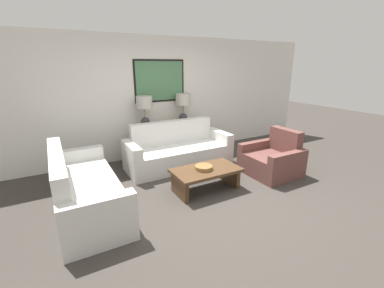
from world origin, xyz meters
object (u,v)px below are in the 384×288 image
console_table (166,141)px  decorative_bowl (204,167)px  table_lamp_right (183,104)px  couch_by_back_wall (178,152)px  couch_by_side (84,190)px  coffee_table (206,174)px  armchair_near_back_wall (272,160)px  table_lamp_left (144,107)px

console_table → decorative_bowl: console_table is taller
table_lamp_right → couch_by_back_wall: bearing=-125.3°
table_lamp_right → couch_by_side: size_ratio=0.31×
console_table → couch_by_back_wall: size_ratio=0.65×
couch_by_back_wall → couch_by_side: size_ratio=1.00×
couch_by_back_wall → decorative_bowl: (-0.13, -1.22, 0.11)m
coffee_table → armchair_near_back_wall: size_ratio=1.18×
console_table → decorative_bowl: (-0.13, -1.87, 0.04)m
couch_by_side → console_table: bearing=37.8°
table_lamp_left → decorative_bowl: bearing=-79.9°
table_lamp_right → couch_by_back_wall: size_ratio=0.31×
console_table → coffee_table: console_table is taller
armchair_near_back_wall → table_lamp_left: bearing=134.4°
decorative_bowl → table_lamp_left: bearing=100.1°
coffee_table → decorative_bowl: size_ratio=3.88×
console_table → table_lamp_right: 0.94m
coffee_table → couch_by_side: bearing=169.2°
console_table → couch_by_back_wall: couch_by_back_wall is taller
table_lamp_left → table_lamp_right: same height
table_lamp_left → table_lamp_right: size_ratio=1.00×
table_lamp_left → console_table: bearing=-0.0°
armchair_near_back_wall → table_lamp_right: bearing=116.5°
armchair_near_back_wall → couch_by_side: bearing=173.3°
couch_by_side → decorative_bowl: 1.87m
couch_by_back_wall → decorative_bowl: couch_by_back_wall is taller
table_lamp_right → couch_by_side: 3.00m
couch_by_back_wall → armchair_near_back_wall: (1.42, -1.27, -0.03)m
armchair_near_back_wall → coffee_table: bearing=178.5°
table_lamp_right → console_table: bearing=-180.0°
couch_by_side → coffee_table: (1.88, -0.36, -0.02)m
couch_by_back_wall → armchair_near_back_wall: size_ratio=2.28×
table_lamp_right → couch_by_side: table_lamp_right is taller
couch_by_side → armchair_near_back_wall: couch_by_side is taller
decorative_bowl → armchair_near_back_wall: size_ratio=0.30×
couch_by_back_wall → couch_by_side: 2.15m
coffee_table → couch_by_back_wall: bearing=86.3°
couch_by_back_wall → console_table: bearing=90.0°
table_lamp_right → armchair_near_back_wall: bearing=-63.5°
decorative_bowl → armchair_near_back_wall: (1.54, -0.05, -0.13)m
couch_by_side → table_lamp_left: bearing=45.4°
armchair_near_back_wall → decorative_bowl: bearing=178.3°
console_table → couch_by_side: couch_by_side is taller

